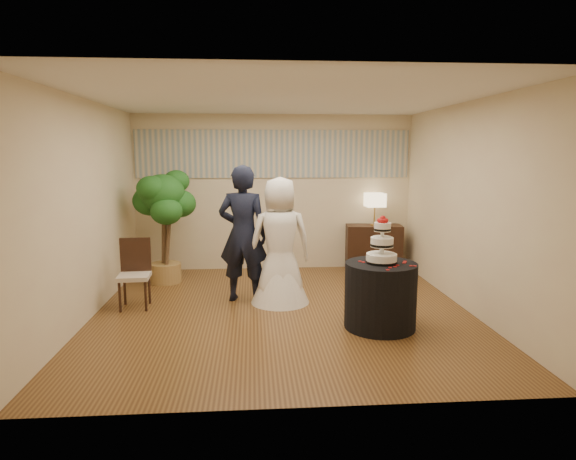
{
  "coord_description": "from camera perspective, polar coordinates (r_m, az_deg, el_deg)",
  "views": [
    {
      "loc": [
        -0.39,
        -6.23,
        2.12
      ],
      "look_at": [
        0.1,
        0.4,
        1.05
      ],
      "focal_mm": 30.0,
      "sensor_mm": 36.0,
      "label": 1
    }
  ],
  "objects": [
    {
      "name": "groom",
      "position": [
        6.86,
        -5.33,
        -0.47
      ],
      "size": [
        0.8,
        0.61,
        1.96
      ],
      "primitive_type": "imported",
      "rotation": [
        0.0,
        0.0,
        2.92
      ],
      "color": "black",
      "rests_on": "floor"
    },
    {
      "name": "table_lamp",
      "position": [
        8.8,
        10.24,
        2.43
      ],
      "size": [
        0.33,
        0.33,
        0.58
      ],
      "primitive_type": null,
      "color": "beige",
      "rests_on": "console"
    },
    {
      "name": "cake_table",
      "position": [
        6.01,
        10.89,
        -7.62
      ],
      "size": [
        1.08,
        1.08,
        0.81
      ],
      "primitive_type": "cylinder",
      "rotation": [
        0.0,
        0.0,
        0.29
      ],
      "color": "black",
      "rests_on": "floor"
    },
    {
      "name": "ceiling",
      "position": [
        6.28,
        -0.66,
        15.36
      ],
      "size": [
        5.0,
        5.0,
        0.0
      ],
      "primitive_type": "cube",
      "color": "white",
      "rests_on": "wall_back"
    },
    {
      "name": "wall_front",
      "position": [
        3.82,
        1.71,
        -1.7
      ],
      "size": [
        5.0,
        0.06,
        2.8
      ],
      "primitive_type": "cube",
      "color": "beige",
      "rests_on": "ground"
    },
    {
      "name": "mural_border",
      "position": [
        8.72,
        -1.68,
        9.0
      ],
      "size": [
        4.9,
        0.02,
        0.85
      ],
      "primitive_type": "cube",
      "color": "#A7A99C",
      "rests_on": "wall_back"
    },
    {
      "name": "wall_right",
      "position": [
        6.91,
        20.56,
        2.58
      ],
      "size": [
        0.06,
        5.0,
        2.8
      ],
      "primitive_type": "cube",
      "color": "beige",
      "rests_on": "ground"
    },
    {
      "name": "console",
      "position": [
        8.91,
        10.11,
        -2.06
      ],
      "size": [
        1.03,
        0.53,
        0.82
      ],
      "primitive_type": "cube",
      "rotation": [
        0.0,
        0.0,
        -0.09
      ],
      "color": "black",
      "rests_on": "floor"
    },
    {
      "name": "ficus_tree",
      "position": [
        8.07,
        -14.5,
        0.44
      ],
      "size": [
        1.27,
        1.27,
        1.88
      ],
      "primitive_type": null,
      "rotation": [
        0.0,
        0.0,
        0.82
      ],
      "color": "#1E571B",
      "rests_on": "floor"
    },
    {
      "name": "bride",
      "position": [
        6.77,
        -0.96,
        -1.27
      ],
      "size": [
        0.97,
        0.93,
        1.8
      ],
      "primitive_type": "imported",
      "rotation": [
        0.0,
        0.0,
        3.26
      ],
      "color": "white",
      "rests_on": "floor"
    },
    {
      "name": "wedding_cake",
      "position": [
        5.85,
        11.09,
        -1.11
      ],
      "size": [
        0.37,
        0.37,
        0.58
      ],
      "primitive_type": null,
      "color": "white",
      "rests_on": "cake_table"
    },
    {
      "name": "wall_left",
      "position": [
        6.62,
        -22.8,
        2.18
      ],
      "size": [
        0.06,
        5.0,
        2.8
      ],
      "primitive_type": "cube",
      "color": "beige",
      "rests_on": "ground"
    },
    {
      "name": "wall_back",
      "position": [
        8.77,
        -1.67,
        4.42
      ],
      "size": [
        5.0,
        0.06,
        2.8
      ],
      "primitive_type": "cube",
      "color": "beige",
      "rests_on": "ground"
    },
    {
      "name": "side_chair",
      "position": [
        6.93,
        -17.78,
        -5.02
      ],
      "size": [
        0.46,
        0.48,
        0.95
      ],
      "primitive_type": null,
      "rotation": [
        0.0,
        0.0,
        0.06
      ],
      "color": "black",
      "rests_on": "floor"
    },
    {
      "name": "floor",
      "position": [
        6.59,
        -0.62,
        -9.61
      ],
      "size": [
        5.0,
        5.0,
        0.0
      ],
      "primitive_type": "cube",
      "color": "brown",
      "rests_on": "ground"
    }
  ]
}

